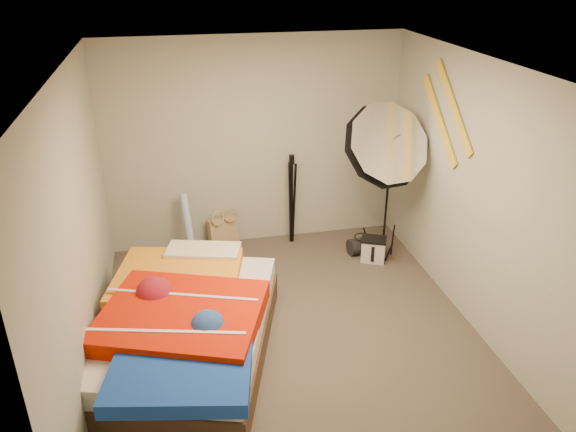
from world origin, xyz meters
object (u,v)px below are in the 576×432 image
object	(u,v)px
wrapping_roll	(188,225)
camera_tripod	(292,193)
photo_umbrella	(384,147)
duffel_bag	(362,245)
bed	(183,327)
tote_bag	(223,232)
camera_case	(373,250)

from	to	relation	value
wrapping_roll	camera_tripod	distance (m)	1.29
wrapping_roll	camera_tripod	xyz separation A→B (m)	(1.26, 0.07, 0.27)
photo_umbrella	camera_tripod	size ratio (longest dim) A/B	1.75
duffel_bag	wrapping_roll	bearing A→B (deg)	159.09
wrapping_roll	photo_umbrella	xyz separation A→B (m)	(2.10, -0.67, 1.04)
wrapping_roll	bed	bearing A→B (deg)	-94.52
tote_bag	camera_tripod	distance (m)	0.97
wrapping_roll	photo_umbrella	size ratio (longest dim) A/B	0.39
bed	camera_tripod	bearing A→B (deg)	53.97
bed	camera_tripod	world-z (taller)	camera_tripod
wrapping_roll	camera_tripod	size ratio (longest dim) A/B	0.68
wrapping_roll	camera_case	xyz separation A→B (m)	(2.09, -0.60, -0.25)
tote_bag	camera_tripod	xyz separation A→B (m)	(0.85, -0.07, 0.47)
camera_case	photo_umbrella	distance (m)	1.29
photo_umbrella	camera_tripod	world-z (taller)	photo_umbrella
tote_bag	duffel_bag	xyz separation A→B (m)	(1.61, -0.55, -0.08)
camera_case	duffel_bag	size ratio (longest dim) A/B	0.81
photo_umbrella	camera_case	bearing A→B (deg)	92.08
camera_case	duffel_bag	xyz separation A→B (m)	(-0.07, 0.20, -0.03)
camera_case	photo_umbrella	xyz separation A→B (m)	(0.00, -0.07, 1.29)
camera_case	bed	world-z (taller)	bed
camera_case	bed	distance (m)	2.58
duffel_bag	bed	xyz separation A→B (m)	(-2.17, -1.46, 0.21)
bed	photo_umbrella	bearing A→B (deg)	28.06
duffel_bag	camera_tripod	bearing A→B (deg)	138.46
wrapping_roll	bed	xyz separation A→B (m)	(-0.15, -1.87, -0.08)
duffel_bag	bed	distance (m)	2.63
camera_case	duffel_bag	bearing A→B (deg)	133.52
photo_umbrella	bed	bearing A→B (deg)	-151.94
camera_case	wrapping_roll	bearing A→B (deg)	-172.02
camera_tripod	camera_case	bearing A→B (deg)	-38.93
duffel_bag	photo_umbrella	size ratio (longest dim) A/B	0.17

